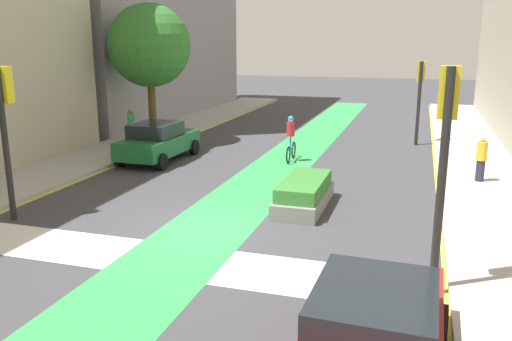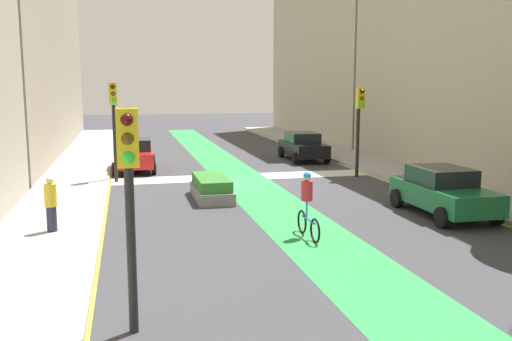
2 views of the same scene
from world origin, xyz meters
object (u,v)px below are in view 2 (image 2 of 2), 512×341
(car_red_right_near, at_px, (135,155))
(car_black_left_near, at_px, (303,146))
(car_green_left_far, at_px, (443,191))
(median_planter, at_px, (212,188))
(traffic_signal_near_left, at_px, (359,115))
(traffic_signal_near_right, at_px, (114,113))
(cyclist_in_lane, at_px, (308,203))
(traffic_signal_far_right, at_px, (129,178))
(pedestrian_sidewalk_right_a, at_px, (51,204))

(car_red_right_near, distance_m, car_black_left_near, 9.55)
(car_green_left_far, relative_size, median_planter, 1.34)
(traffic_signal_near_left, distance_m, median_planter, 8.46)
(car_green_left_far, xyz_separation_m, car_red_right_near, (9.66, -12.20, 0.00))
(traffic_signal_near_right, height_order, car_black_left_near, traffic_signal_near_right)
(car_black_left_near, distance_m, cyclist_in_lane, 16.20)
(traffic_signal_near_right, bearing_deg, traffic_signal_far_right, 91.88)
(median_planter, bearing_deg, pedestrian_sidewalk_right_a, 38.60)
(car_green_left_far, relative_size, pedestrian_sidewalk_right_a, 2.71)
(traffic_signal_far_right, xyz_separation_m, car_green_left_far, (-10.02, -6.74, -1.92))
(traffic_signal_near_right, distance_m, car_red_right_near, 4.09)
(traffic_signal_near_left, distance_m, car_red_right_near, 11.20)
(pedestrian_sidewalk_right_a, relative_size, median_planter, 0.50)
(car_green_left_far, bearing_deg, traffic_signal_far_right, 33.92)
(car_red_right_near, relative_size, car_black_left_near, 1.01)
(traffic_signal_near_left, xyz_separation_m, car_red_right_near, (10.03, -4.52, -2.10))
(car_red_right_near, height_order, median_planter, car_red_right_near)
(pedestrian_sidewalk_right_a, bearing_deg, traffic_signal_near_left, -149.17)
(traffic_signal_near_right, distance_m, cyclist_in_lane, 11.89)
(cyclist_in_lane, bearing_deg, traffic_signal_near_left, -121.03)
(car_green_left_far, bearing_deg, pedestrian_sidewalk_right_a, -0.93)
(traffic_signal_near_left, distance_m, cyclist_in_lane, 10.92)
(traffic_signal_near_left, relative_size, car_green_left_far, 0.98)
(car_red_right_near, relative_size, median_planter, 1.35)
(traffic_signal_near_left, height_order, car_black_left_near, traffic_signal_near_left)
(pedestrian_sidewalk_right_a, bearing_deg, car_black_left_near, -130.95)
(traffic_signal_near_right, xyz_separation_m, car_black_left_near, (-10.26, -5.03, -2.24))
(traffic_signal_near_left, bearing_deg, traffic_signal_near_right, -6.30)
(car_red_right_near, distance_m, pedestrian_sidewalk_right_a, 12.26)
(traffic_signal_far_right, distance_m, cyclist_in_lane, 7.33)
(car_red_right_near, bearing_deg, traffic_signal_near_left, 155.77)
(car_green_left_far, height_order, car_red_right_near, same)
(car_red_right_near, height_order, pedestrian_sidewalk_right_a, pedestrian_sidewalk_right_a)
(traffic_signal_near_right, distance_m, median_planter, 6.34)
(traffic_signal_far_right, xyz_separation_m, car_red_right_near, (-0.35, -18.93, -1.92))
(cyclist_in_lane, distance_m, median_planter, 6.16)
(traffic_signal_far_right, relative_size, car_green_left_far, 0.92)
(car_green_left_far, height_order, cyclist_in_lane, cyclist_in_lane)
(cyclist_in_lane, bearing_deg, car_black_left_near, -107.62)
(cyclist_in_lane, relative_size, median_planter, 0.59)
(car_green_left_far, bearing_deg, traffic_signal_near_right, -40.15)
(traffic_signal_near_right, bearing_deg, car_red_right_near, -104.66)
(traffic_signal_far_right, bearing_deg, car_black_left_near, -115.28)
(traffic_signal_near_right, distance_m, car_green_left_far, 13.96)
(car_black_left_near, bearing_deg, car_green_left_far, 91.10)
(cyclist_in_lane, bearing_deg, traffic_signal_far_right, 47.03)
(traffic_signal_near_left, height_order, median_planter, traffic_signal_near_left)
(traffic_signal_far_right, distance_m, car_black_left_near, 22.91)
(traffic_signal_far_right, xyz_separation_m, median_planter, (-3.03, -11.07, -2.32))
(car_black_left_near, xyz_separation_m, pedestrian_sidewalk_right_a, (11.90, 13.71, 0.14))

